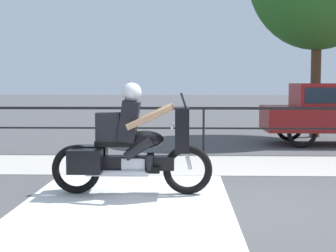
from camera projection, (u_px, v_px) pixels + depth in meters
ground_plane at (217, 206)px, 6.80m from camera, size 120.00×120.00×0.00m
sidewalk_band at (206, 165)px, 10.19m from camera, size 44.00×2.40×0.01m
crosswalk_band at (123, 209)px, 6.64m from camera, size 2.83×6.00×0.01m
fence_railing at (204, 117)px, 11.67m from camera, size 36.00×0.05×1.08m
motorcycle at (131, 145)px, 7.50m from camera, size 2.36×0.76×1.63m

